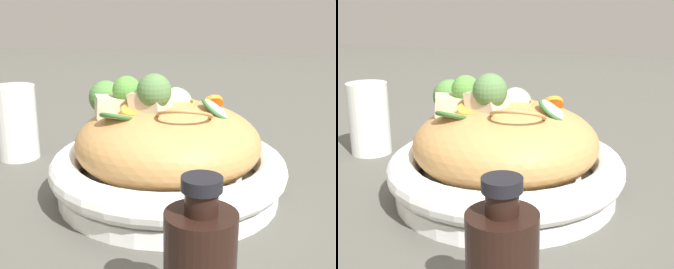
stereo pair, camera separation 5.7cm
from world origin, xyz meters
TOP-DOWN VIEW (x-y plane):
  - ground_plane at (0.00, 0.00)m, footprint 3.00×3.00m
  - serving_bowl at (0.00, 0.00)m, footprint 0.30×0.30m
  - noodle_heap at (-0.00, -0.00)m, footprint 0.23×0.23m
  - broccoli_florets at (0.01, 0.06)m, footprint 0.12×0.14m
  - carrot_coins at (0.01, 0.00)m, footprint 0.11×0.12m
  - zucchini_slices at (-0.01, -0.00)m, footprint 0.12×0.15m
  - chicken_chunks at (-0.02, 0.04)m, footprint 0.05×0.10m
  - soy_sauce_bottle at (-0.24, -0.09)m, footprint 0.05×0.05m
  - drinking_glass at (0.08, 0.26)m, footprint 0.06×0.06m

SIDE VIEW (x-z plane):
  - ground_plane at x=0.00m, z-range 0.00..0.00m
  - serving_bowl at x=0.00m, z-range 0.00..0.06m
  - soy_sauce_bottle at x=-0.24m, z-range -0.01..0.12m
  - drinking_glass at x=0.08m, z-range 0.00..0.12m
  - noodle_heap at x=0.00m, z-range 0.02..0.13m
  - carrot_coins at x=0.01m, z-range 0.10..0.13m
  - zucchini_slices at x=-0.01m, z-range 0.10..0.14m
  - chicken_chunks at x=-0.02m, z-range 0.10..0.14m
  - broccoli_florets at x=0.01m, z-range 0.09..0.17m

